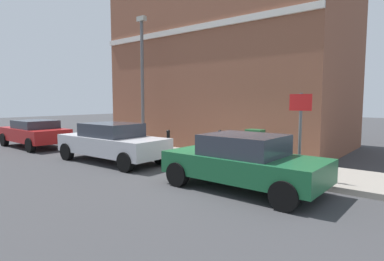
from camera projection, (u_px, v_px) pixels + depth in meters
The scene contains 11 objects.
ground at pixel (213, 179), 9.04m from camera, with size 80.00×80.00×0.00m, color #38383A.
sidewalk at pixel (130, 148), 14.31m from camera, with size 2.45×30.00×0.15m, color gray.
corner_building at pixel (231, 63), 15.78m from camera, with size 6.60×10.85×8.26m.
car_green at pixel (243, 161), 7.91m from camera, with size 1.97×4.05×1.40m.
car_silver at pixel (112, 142), 11.46m from camera, with size 1.93×4.49×1.43m.
car_red at pixel (35, 133), 15.10m from camera, with size 1.92×4.09×1.31m.
utility_cabinet at pixel (255, 148), 10.40m from camera, with size 0.46×0.61×1.15m.
bollard_near_cabinet at pixel (220, 143), 11.39m from camera, with size 0.14×0.14×1.04m.
bollard_far_kerb at pixel (168, 143), 11.43m from camera, with size 0.14×0.14×1.04m.
street_sign at pixel (300, 123), 8.33m from camera, with size 0.08×0.60×2.30m.
lamppost at pixel (142, 76), 13.77m from camera, with size 0.20×0.44×5.72m.
Camera 1 is at (-7.27, -5.11, 2.25)m, focal length 29.34 mm.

